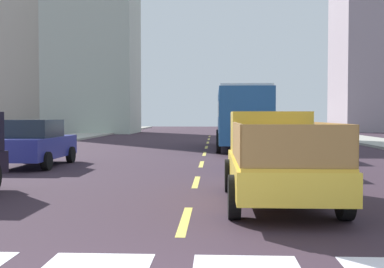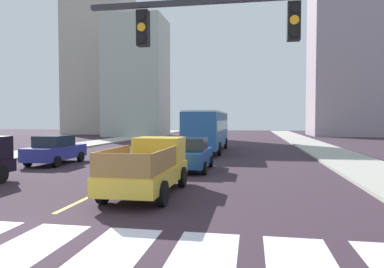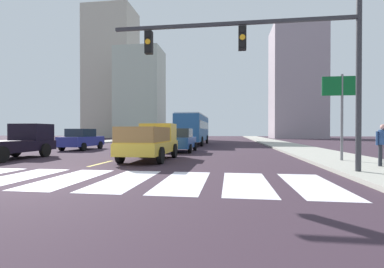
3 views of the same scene
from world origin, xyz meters
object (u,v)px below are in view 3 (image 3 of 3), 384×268
Objects in this scene: traffic_signal_gantry at (274,56)px; city_bus at (193,127)px; sedan_mid at (82,139)px; pickup_stakebed at (152,142)px; direction_sign_green at (341,99)px; pickup_dark at (16,142)px; sedan_far at (181,140)px; pedestrian_waiting at (383,141)px.

city_bus is at bearing 105.32° from traffic_signal_gantry.
pickup_stakebed is at bearing -41.32° from sedan_mid.
city_bus is at bearing 118.91° from direction_sign_green.
city_bus is 1.23× the size of traffic_signal_gantry.
pickup_dark is at bearing -173.01° from pickup_stakebed.
sedan_far is (0.44, -10.55, -1.09)m from city_bus.
sedan_mid is (-0.31, 7.32, -0.06)m from pickup_dark.
city_bus is at bearing 92.44° from pickup_stakebed.
sedan_far is 1.05× the size of direction_sign_green.
pickup_dark is 3.17× the size of pedestrian_waiting.
pickup_dark is at bearing 180.00° from direction_sign_green.
traffic_signal_gantry reaches higher than sedan_mid.
sedan_mid is at bearing 93.29° from pickup_dark.
traffic_signal_gantry reaches higher than pickup_dark.
city_bus reaches higher than pickup_stakebed.
pickup_dark is 17.10m from direction_sign_green.
sedan_mid is at bearing 157.05° from direction_sign_green.
pedestrian_waiting is at bearing -62.00° from city_bus.
sedan_far is at bearing -87.49° from city_bus.
direction_sign_green is at bearing 38.27° from pedestrian_waiting.
direction_sign_green reaches higher than pickup_stakebed.
sedan_far is 11.66m from traffic_signal_gantry.
city_bus is at bearing 66.10° from pickup_dark.
sedan_far is (8.47, -1.12, 0.00)m from sedan_mid.
pickup_stakebed is 9.58m from direction_sign_green.
direction_sign_green reaches higher than sedan_mid.
pickup_dark reaches higher than sedan_mid.
pickup_dark reaches higher than sedan_far.
traffic_signal_gantry is at bearing -74.53° from city_bus.
direction_sign_green is at bearing 0.85° from pickup_dark.
pickup_stakebed and pickup_dark have the same top height.
pedestrian_waiting is at bearing -6.02° from pickup_dark.
pickup_dark is at bearing -141.82° from sedan_far.
sedan_far is (0.52, 5.63, -0.08)m from pickup_stakebed.
city_bus is (7.72, 16.75, 1.03)m from pickup_dark.
pickup_stakebed is 5.66m from sedan_far.
sedan_far is 10.99m from direction_sign_green.
city_bus is 19.17m from direction_sign_green.
pickup_stakebed is 1.00× the size of pickup_dark.
pickup_dark is 1.18× the size of sedan_mid.
city_bus is 21.33m from traffic_signal_gantry.
traffic_signal_gantry reaches higher than city_bus.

